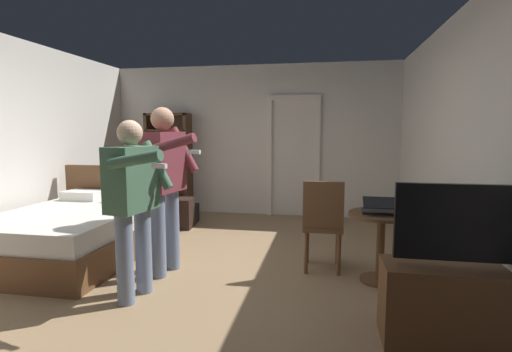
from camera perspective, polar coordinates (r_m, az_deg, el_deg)
The scene contains 15 objects.
ground_plane at distance 4.14m, azimuth -8.99°, elevation -14.68°, with size 6.93×6.93×0.00m, color #997A56.
wall_back at distance 6.97m, azimuth -0.42°, elevation 5.29°, with size 5.32×0.12×2.67m, color silver.
wall_right at distance 3.86m, azimuth 30.03°, elevation 3.30°, with size 0.12×6.54×2.67m, color silver.
doorway_frame at distance 6.79m, azimuth 5.58°, elevation 4.27°, with size 0.93×0.08×2.13m.
bed at distance 5.14m, azimuth -25.07°, elevation -7.48°, with size 1.54×2.06×1.02m.
bookshelf at distance 7.21m, azimuth -12.75°, elevation 2.34°, with size 0.80×0.32×1.82m.
tv_flatscreen at distance 3.15m, azimuth 27.97°, elevation -15.65°, with size 1.04×0.40×1.15m.
side_table at distance 4.04m, azimuth 18.09°, elevation -8.42°, with size 0.64×0.64×0.70m.
laptop at distance 3.94m, azimuth 17.87°, elevation -4.63°, with size 0.33×0.34×0.17m.
bottle_on_table at distance 3.92m, azimuth 20.45°, elevation -4.08°, with size 0.06×0.06×0.24m.
wooden_chair at distance 4.17m, azimuth 9.92°, elevation -6.72°, with size 0.43×0.43×0.99m.
person_blue_shirt at distance 3.55m, azimuth -17.79°, elevation -2.93°, with size 0.66×0.70×1.60m.
person_striped_shirt at distance 4.09m, azimuth -13.39°, elevation -0.20°, with size 0.70×0.72×1.75m.
suitcase_dark at distance 6.51m, azimuth -10.90°, elevation -5.44°, with size 0.51×0.30×0.30m, color black.
suitcase_small at distance 6.14m, azimuth -11.52°, elevation -5.41°, with size 0.45×0.37×0.46m, color black.
Camera 1 is at (1.30, -3.64, 1.50)m, focal length 26.89 mm.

